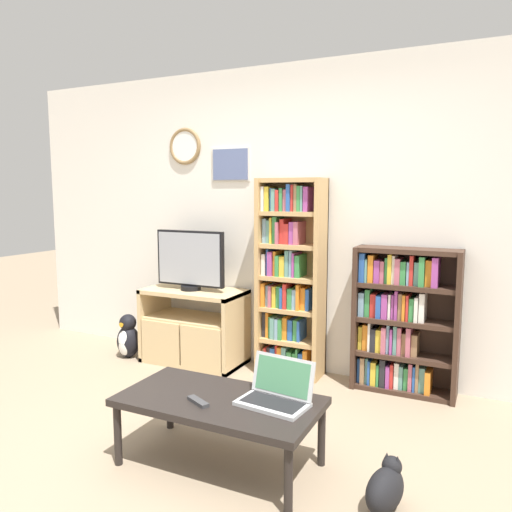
% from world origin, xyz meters
% --- Properties ---
extents(ground_plane, '(18.00, 18.00, 0.00)m').
position_xyz_m(ground_plane, '(0.00, 0.00, 0.00)').
color(ground_plane, gray).
extents(wall_back, '(5.67, 0.09, 2.60)m').
position_xyz_m(wall_back, '(-0.01, 1.95, 1.31)').
color(wall_back, silver).
rests_on(wall_back, ground_plane).
extents(tv_stand, '(0.91, 0.48, 0.67)m').
position_xyz_m(tv_stand, '(-0.87, 1.65, 0.34)').
color(tv_stand, tan).
rests_on(tv_stand, ground_plane).
extents(television, '(0.67, 0.18, 0.53)m').
position_xyz_m(television, '(-0.88, 1.64, 0.94)').
color(television, black).
rests_on(television, tv_stand).
extents(bookshelf_tall, '(0.55, 0.27, 1.65)m').
position_xyz_m(bookshelf_tall, '(0.00, 1.79, 0.81)').
color(bookshelf_tall, tan).
rests_on(bookshelf_tall, ground_plane).
extents(bookshelf_short, '(0.78, 0.25, 1.12)m').
position_xyz_m(bookshelf_short, '(0.92, 1.80, 0.56)').
color(bookshelf_short, '#3D281E').
rests_on(bookshelf_short, ground_plane).
extents(coffee_table, '(1.12, 0.58, 0.39)m').
position_xyz_m(coffee_table, '(0.21, 0.26, 0.36)').
color(coffee_table, black).
rests_on(coffee_table, ground_plane).
extents(laptop, '(0.40, 0.30, 0.24)m').
position_xyz_m(laptop, '(0.52, 0.35, 0.45)').
color(laptop, '#B7BABC').
rests_on(laptop, coffee_table).
extents(remote_near_laptop, '(0.16, 0.11, 0.02)m').
position_xyz_m(remote_near_laptop, '(0.14, 0.15, 0.40)').
color(remote_near_laptop, '#38383A').
rests_on(remote_near_laptop, coffee_table).
extents(cat, '(0.21, 0.54, 0.26)m').
position_xyz_m(cat, '(1.13, 0.26, 0.11)').
color(cat, black).
rests_on(cat, ground_plane).
extents(penguin_figurine, '(0.22, 0.20, 0.41)m').
position_xyz_m(penguin_figurine, '(-1.49, 1.50, 0.19)').
color(penguin_figurine, black).
rests_on(penguin_figurine, ground_plane).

